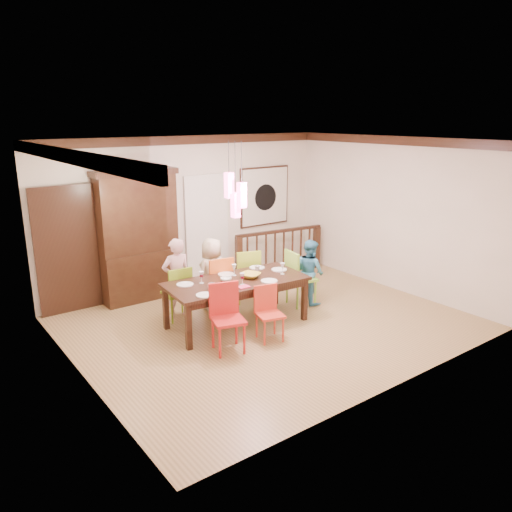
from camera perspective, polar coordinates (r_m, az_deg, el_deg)
floor at (r=8.21m, az=1.47°, el=-7.63°), size 6.00×6.00×0.00m
ceiling at (r=7.54m, az=1.62°, el=13.03°), size 6.00×6.00×0.00m
wall_back at (r=9.79m, az=-7.55°, el=4.98°), size 6.00×0.00×6.00m
wall_left at (r=6.41m, az=-20.08°, el=-1.61°), size 0.00×5.00×5.00m
wall_right at (r=9.85m, az=15.46°, el=4.60°), size 0.00×5.00×5.00m
crown_molding at (r=7.55m, az=1.62°, el=12.42°), size 6.00×5.00×0.16m
panel_door at (r=8.95m, az=-20.81°, el=0.42°), size 1.04×0.07×2.24m
white_doorway at (r=10.02m, az=-5.62°, el=2.94°), size 0.97×0.05×2.22m
painting at (r=10.71m, az=1.00°, el=6.84°), size 1.25×0.06×1.25m
pendant_cluster at (r=7.58m, az=-2.37°, el=7.00°), size 0.27×0.21×1.14m
dining_table at (r=7.93m, az=-2.25°, el=-3.31°), size 2.31×1.20×0.75m
chair_far_left at (r=8.30m, az=-9.08°, el=-3.71°), size 0.44×0.44×0.91m
chair_far_mid at (r=8.54m, az=-4.47°, el=-2.71°), size 0.50×0.50×0.98m
chair_far_right at (r=8.97m, az=-1.18°, el=-1.76°), size 0.56×0.56×0.98m
chair_near_left at (r=7.08m, az=-3.21°, el=-6.70°), size 0.55×0.55×0.97m
chair_near_mid at (r=7.44m, az=1.60°, el=-6.24°), size 0.45×0.45×0.82m
chair_end_right at (r=8.83m, az=5.22°, el=-2.03°), size 0.52×0.52×1.00m
china_hutch at (r=9.16m, az=-13.30°, el=2.25°), size 1.50×0.46×2.37m
balustrade at (r=10.55m, az=2.69°, el=0.58°), size 2.07×0.34×0.96m
person_far_left at (r=8.31m, az=-9.06°, el=-2.55°), size 0.52×0.36×1.35m
person_far_mid at (r=8.63m, az=-5.01°, el=-2.04°), size 0.68×0.51×1.26m
person_end_right at (r=8.94m, az=6.18°, el=-1.77°), size 0.48×0.60×1.16m
serving_bowl at (r=8.00m, az=-0.63°, el=-2.23°), size 0.41×0.41×0.08m
small_bowl at (r=7.85m, az=-3.44°, el=-2.69°), size 0.20×0.20×0.06m
cup_left at (r=7.50m, az=-5.08°, el=-3.47°), size 0.15×0.15×0.09m
cup_right at (r=8.36m, az=0.15°, el=-1.40°), size 0.11×0.11×0.08m
plate_far_left at (r=7.75m, az=-8.11°, el=-3.24°), size 0.26×0.26×0.01m
plate_far_mid at (r=8.17m, az=-3.46°, el=-2.10°), size 0.26×0.26×0.01m
plate_far_right at (r=8.51m, az=0.11°, el=-1.32°), size 0.26×0.26×0.01m
plate_near_left at (r=7.27m, az=-5.87°, el=-4.46°), size 0.26×0.26×0.01m
plate_near_mid at (r=7.83m, az=1.52°, el=-2.86°), size 0.26×0.26×0.01m
plate_end_right at (r=8.41m, az=2.66°, el=-1.55°), size 0.26×0.26×0.01m
wine_glass_a at (r=7.76m, az=-6.25°, el=-2.45°), size 0.08×0.08×0.19m
wine_glass_b at (r=8.10m, az=-2.51°, el=-1.60°), size 0.08×0.08×0.19m
wine_glass_c at (r=7.65m, az=-1.58°, el=-2.64°), size 0.08×0.08×0.19m
wine_glass_d at (r=8.17m, az=3.05°, el=-1.45°), size 0.08×0.08×0.19m
napkin at (r=7.57m, az=-1.45°, el=-3.54°), size 0.18×0.14×0.01m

